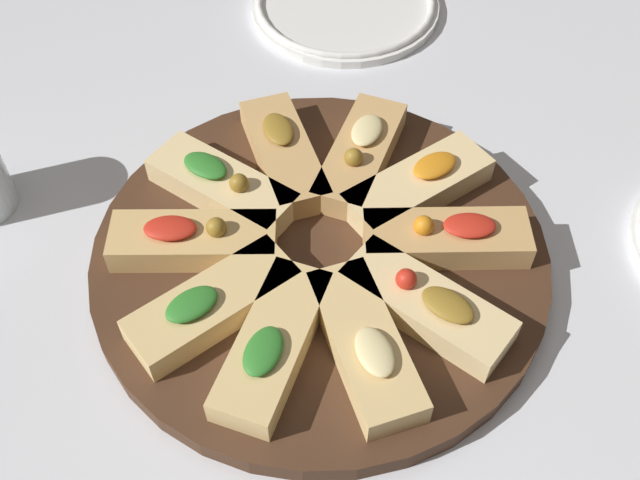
% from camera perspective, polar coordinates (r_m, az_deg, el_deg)
% --- Properties ---
extents(ground_plane, '(3.00, 3.00, 0.00)m').
position_cam_1_polar(ground_plane, '(0.69, 0.00, -1.75)').
color(ground_plane, silver).
extents(serving_board, '(0.41, 0.41, 0.02)m').
position_cam_1_polar(serving_board, '(0.68, 0.00, -1.23)').
color(serving_board, '#422819').
rests_on(serving_board, ground_plane).
extents(focaccia_slice_0, '(0.15, 0.11, 0.04)m').
position_cam_1_polar(focaccia_slice_0, '(0.67, -9.65, 0.03)').
color(focaccia_slice_0, tan).
rests_on(focaccia_slice_0, serving_board).
extents(focaccia_slice_1, '(0.11, 0.15, 0.04)m').
position_cam_1_polar(focaccia_slice_1, '(0.63, -8.22, -4.91)').
color(focaccia_slice_1, '#DBB775').
rests_on(focaccia_slice_1, serving_board).
extents(focaccia_slice_2, '(0.07, 0.15, 0.04)m').
position_cam_1_polar(focaccia_slice_2, '(0.60, -3.63, -7.90)').
color(focaccia_slice_2, '#DBB775').
rests_on(focaccia_slice_2, serving_board).
extents(focaccia_slice_3, '(0.14, 0.14, 0.04)m').
position_cam_1_polar(focaccia_slice_3, '(0.60, 3.49, -7.95)').
color(focaccia_slice_3, '#DBB775').
rests_on(focaccia_slice_3, serving_board).
extents(focaccia_slice_4, '(0.15, 0.08, 0.04)m').
position_cam_1_polar(focaccia_slice_4, '(0.63, 8.14, -4.90)').
color(focaccia_slice_4, '#E5C689').
rests_on(focaccia_slice_4, serving_board).
extents(focaccia_slice_5, '(0.15, 0.11, 0.04)m').
position_cam_1_polar(focaccia_slice_5, '(0.67, 9.63, 0.20)').
color(focaccia_slice_5, tan).
rests_on(focaccia_slice_5, serving_board).
extents(focaccia_slice_6, '(0.12, 0.15, 0.04)m').
position_cam_1_polar(focaccia_slice_6, '(0.71, 7.52, 4.15)').
color(focaccia_slice_6, '#E5C689').
rests_on(focaccia_slice_6, serving_board).
extents(focaccia_slice_7, '(0.07, 0.15, 0.04)m').
position_cam_1_polar(focaccia_slice_7, '(0.73, 3.09, 6.54)').
color(focaccia_slice_7, tan).
rests_on(focaccia_slice_7, serving_board).
extents(focaccia_slice_8, '(0.14, 0.14, 0.04)m').
position_cam_1_polar(focaccia_slice_8, '(0.74, -2.78, 6.63)').
color(focaccia_slice_8, tan).
rests_on(focaccia_slice_8, serving_board).
extents(focaccia_slice_9, '(0.15, 0.07, 0.04)m').
position_cam_1_polar(focaccia_slice_9, '(0.71, -7.49, 4.15)').
color(focaccia_slice_9, '#E5C689').
rests_on(focaccia_slice_9, serving_board).
extents(plate_left, '(0.23, 0.23, 0.02)m').
position_cam_1_polar(plate_left, '(0.98, 1.93, 17.51)').
color(plate_left, white).
rests_on(plate_left, ground_plane).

